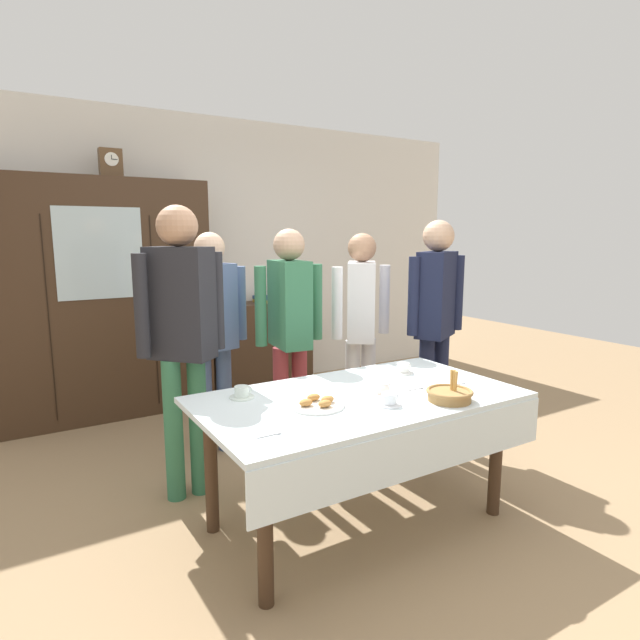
% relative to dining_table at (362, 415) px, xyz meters
% --- Properties ---
extents(ground_plane, '(12.00, 12.00, 0.00)m').
position_rel_dining_table_xyz_m(ground_plane, '(0.00, 0.23, -0.63)').
color(ground_plane, '#997A56').
rests_on(ground_plane, ground).
extents(back_wall, '(6.40, 0.10, 2.70)m').
position_rel_dining_table_xyz_m(back_wall, '(0.00, 2.88, 0.72)').
color(back_wall, silver).
rests_on(back_wall, ground).
extents(dining_table, '(1.72, 0.95, 0.73)m').
position_rel_dining_table_xyz_m(dining_table, '(0.00, 0.00, 0.00)').
color(dining_table, '#3D2819').
rests_on(dining_table, ground).
extents(wall_cabinet, '(1.84, 0.46, 2.04)m').
position_rel_dining_table_xyz_m(wall_cabinet, '(-0.90, 2.59, 0.39)').
color(wall_cabinet, '#3D2819').
rests_on(wall_cabinet, ground).
extents(mantel_clock, '(0.18, 0.11, 0.24)m').
position_rel_dining_table_xyz_m(mantel_clock, '(-0.73, 2.59, 1.53)').
color(mantel_clock, brown).
rests_on(mantel_clock, wall_cabinet).
extents(bookshelf_low, '(0.98, 0.35, 0.89)m').
position_rel_dining_table_xyz_m(bookshelf_low, '(0.66, 2.64, -0.19)').
color(bookshelf_low, '#3D2819').
rests_on(bookshelf_low, ground).
extents(book_stack, '(0.17, 0.22, 0.06)m').
position_rel_dining_table_xyz_m(book_stack, '(0.66, 2.64, 0.29)').
color(book_stack, '#B29333').
rests_on(book_stack, bookshelf_low).
extents(tea_cup_mid_left, '(0.13, 0.13, 0.06)m').
position_rel_dining_table_xyz_m(tea_cup_mid_left, '(0.11, -0.02, 0.13)').
color(tea_cup_mid_left, white).
rests_on(tea_cup_mid_left, dining_table).
extents(tea_cup_center, '(0.13, 0.13, 0.06)m').
position_rel_dining_table_xyz_m(tea_cup_center, '(0.03, -0.18, 0.13)').
color(tea_cup_center, white).
rests_on(tea_cup_center, dining_table).
extents(tea_cup_near_right, '(0.13, 0.13, 0.06)m').
position_rel_dining_table_xyz_m(tea_cup_near_right, '(0.49, 0.25, 0.13)').
color(tea_cup_near_right, white).
rests_on(tea_cup_near_right, dining_table).
extents(tea_cup_far_right, '(0.13, 0.13, 0.06)m').
position_rel_dining_table_xyz_m(tea_cup_far_right, '(-0.55, 0.31, 0.13)').
color(tea_cup_far_right, silver).
rests_on(tea_cup_far_right, dining_table).
extents(bread_basket, '(0.24, 0.24, 0.16)m').
position_rel_dining_table_xyz_m(bread_basket, '(0.34, -0.29, 0.13)').
color(bread_basket, '#9E7542').
rests_on(bread_basket, dining_table).
extents(pastry_plate, '(0.28, 0.28, 0.05)m').
position_rel_dining_table_xyz_m(pastry_plate, '(-0.29, -0.01, 0.11)').
color(pastry_plate, white).
rests_on(pastry_plate, dining_table).
extents(spoon_mid_right, '(0.12, 0.02, 0.01)m').
position_rel_dining_table_xyz_m(spoon_mid_right, '(0.61, -0.11, 0.10)').
color(spoon_mid_right, silver).
rests_on(spoon_mid_right, dining_table).
extents(spoon_far_left, '(0.12, 0.02, 0.01)m').
position_rel_dining_table_xyz_m(spoon_far_left, '(-0.64, -0.23, 0.10)').
color(spoon_far_left, silver).
rests_on(spoon_far_left, dining_table).
extents(spoon_back_edge, '(0.12, 0.02, 0.01)m').
position_rel_dining_table_xyz_m(spoon_back_edge, '(0.34, -0.05, 0.10)').
color(spoon_back_edge, silver).
rests_on(spoon_back_edge, dining_table).
extents(person_behind_table_right, '(0.52, 0.35, 1.68)m').
position_rel_dining_table_xyz_m(person_behind_table_right, '(1.13, 0.65, 0.39)').
color(person_behind_table_right, '#191E38').
rests_on(person_behind_table_right, ground).
extents(person_beside_shelf, '(0.52, 0.40, 1.60)m').
position_rel_dining_table_xyz_m(person_beside_shelf, '(-0.34, 1.35, 0.33)').
color(person_beside_shelf, slate).
rests_on(person_beside_shelf, ground).
extents(person_near_right_end, '(0.52, 0.38, 1.62)m').
position_rel_dining_table_xyz_m(person_near_right_end, '(0.11, 1.02, 0.35)').
color(person_near_right_end, '#933338').
rests_on(person_near_right_end, ground).
extents(person_by_cabinet, '(0.52, 0.40, 1.75)m').
position_rel_dining_table_xyz_m(person_by_cabinet, '(-0.71, 0.82, 0.44)').
color(person_by_cabinet, '#33704C').
rests_on(person_by_cabinet, ground).
extents(person_behind_table_left, '(0.52, 0.41, 1.59)m').
position_rel_dining_table_xyz_m(person_behind_table_left, '(0.72, 1.02, 0.33)').
color(person_behind_table_left, silver).
rests_on(person_behind_table_left, ground).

